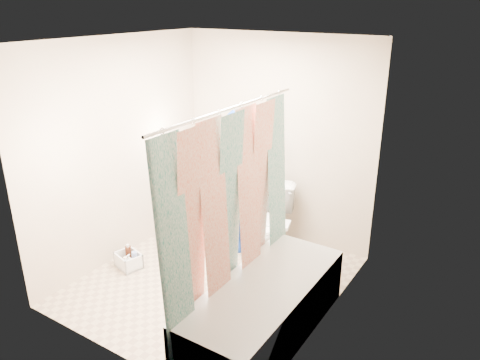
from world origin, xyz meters
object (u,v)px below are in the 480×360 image
Objects in this scene: plumber at (237,181)px; cleaning_caddy at (129,261)px; toilet at (270,223)px; bathtub at (264,308)px.

plumber is 1.46m from cleaning_caddy.
plumber reaches higher than toilet.
toilet is at bearing 62.54° from plumber.
plumber is (-1.05, 1.18, 0.55)m from bathtub.
toilet reaches higher than bathtub.
cleaning_caddy is at bearing 175.38° from bathtub.
toilet is at bearing 59.28° from cleaning_caddy.
bathtub is 1.78m from cleaning_caddy.
toilet is 1.60m from cleaning_caddy.
cleaning_caddy is at bearing -152.99° from toilet.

